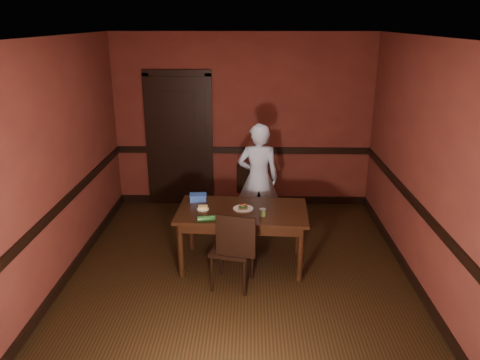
{
  "coord_description": "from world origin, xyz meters",
  "views": [
    {
      "loc": [
        0.13,
        -4.91,
        2.87
      ],
      "look_at": [
        0.0,
        0.35,
        1.05
      ],
      "focal_mm": 35.0,
      "sensor_mm": 36.0,
      "label": 1
    }
  ],
  "objects_px": {
    "dining_table": "(242,237)",
    "chair_near": "(232,248)",
    "sauce_jar": "(263,212)",
    "food_tub": "(198,197)",
    "person": "(258,178)",
    "sandwich_plate": "(243,208)",
    "chair_far": "(255,199)",
    "cheese_saucer": "(203,208)"
  },
  "relations": [
    {
      "from": "cheese_saucer",
      "to": "dining_table",
      "type": "bearing_deg",
      "value": 0.23
    },
    {
      "from": "chair_near",
      "to": "cheese_saucer",
      "type": "relative_size",
      "value": 6.38
    },
    {
      "from": "chair_near",
      "to": "person",
      "type": "relative_size",
      "value": 0.59
    },
    {
      "from": "food_tub",
      "to": "cheese_saucer",
      "type": "bearing_deg",
      "value": -78.16
    },
    {
      "from": "chair_far",
      "to": "food_tub",
      "type": "xyz_separation_m",
      "value": [
        -0.72,
        -0.78,
        0.32
      ]
    },
    {
      "from": "chair_far",
      "to": "sandwich_plate",
      "type": "distance_m",
      "value": 1.1
    },
    {
      "from": "sauce_jar",
      "to": "cheese_saucer",
      "type": "distance_m",
      "value": 0.73
    },
    {
      "from": "chair_far",
      "to": "cheese_saucer",
      "type": "bearing_deg",
      "value": -99.17
    },
    {
      "from": "sandwich_plate",
      "to": "chair_near",
      "type": "bearing_deg",
      "value": -102.84
    },
    {
      "from": "dining_table",
      "to": "sauce_jar",
      "type": "relative_size",
      "value": 17.79
    },
    {
      "from": "sandwich_plate",
      "to": "food_tub",
      "type": "relative_size",
      "value": 1.09
    },
    {
      "from": "chair_near",
      "to": "person",
      "type": "bearing_deg",
      "value": -88.43
    },
    {
      "from": "sandwich_plate",
      "to": "food_tub",
      "type": "distance_m",
      "value": 0.63
    },
    {
      "from": "sauce_jar",
      "to": "food_tub",
      "type": "bearing_deg",
      "value": 150.39
    },
    {
      "from": "person",
      "to": "sandwich_plate",
      "type": "bearing_deg",
      "value": 76.87
    },
    {
      "from": "cheese_saucer",
      "to": "food_tub",
      "type": "distance_m",
      "value": 0.29
    },
    {
      "from": "sandwich_plate",
      "to": "food_tub",
      "type": "bearing_deg",
      "value": 154.95
    },
    {
      "from": "chair_far",
      "to": "sandwich_plate",
      "type": "bearing_deg",
      "value": -76.62
    },
    {
      "from": "dining_table",
      "to": "sauce_jar",
      "type": "bearing_deg",
      "value": -33.9
    },
    {
      "from": "cheese_saucer",
      "to": "food_tub",
      "type": "bearing_deg",
      "value": 107.51
    },
    {
      "from": "sauce_jar",
      "to": "cheese_saucer",
      "type": "xyz_separation_m",
      "value": [
        -0.71,
        0.18,
        -0.03
      ]
    },
    {
      "from": "sandwich_plate",
      "to": "sauce_jar",
      "type": "bearing_deg",
      "value": -39.34
    },
    {
      "from": "sauce_jar",
      "to": "chair_far",
      "type": "bearing_deg",
      "value": 93.5
    },
    {
      "from": "chair_near",
      "to": "sauce_jar",
      "type": "distance_m",
      "value": 0.55
    },
    {
      "from": "dining_table",
      "to": "chair_near",
      "type": "height_order",
      "value": "chair_near"
    },
    {
      "from": "dining_table",
      "to": "chair_near",
      "type": "xyz_separation_m",
      "value": [
        -0.1,
        -0.48,
        0.1
      ]
    },
    {
      "from": "person",
      "to": "food_tub",
      "type": "bearing_deg",
      "value": 41.41
    },
    {
      "from": "chair_far",
      "to": "chair_near",
      "type": "relative_size",
      "value": 0.97
    },
    {
      "from": "sauce_jar",
      "to": "cheese_saucer",
      "type": "relative_size",
      "value": 0.6
    },
    {
      "from": "cheese_saucer",
      "to": "food_tub",
      "type": "height_order",
      "value": "food_tub"
    },
    {
      "from": "chair_far",
      "to": "sandwich_plate",
      "type": "xyz_separation_m",
      "value": [
        -0.15,
        -1.05,
        0.29
      ]
    },
    {
      "from": "chair_near",
      "to": "dining_table",
      "type": "bearing_deg",
      "value": -88.59
    },
    {
      "from": "chair_far",
      "to": "sauce_jar",
      "type": "relative_size",
      "value": 10.35
    },
    {
      "from": "sauce_jar",
      "to": "food_tub",
      "type": "distance_m",
      "value": 0.91
    },
    {
      "from": "dining_table",
      "to": "sandwich_plate",
      "type": "xyz_separation_m",
      "value": [
        0.01,
        0.01,
        0.38
      ]
    },
    {
      "from": "person",
      "to": "sandwich_plate",
      "type": "height_order",
      "value": "person"
    },
    {
      "from": "food_tub",
      "to": "sandwich_plate",
      "type": "bearing_deg",
      "value": -30.72
    },
    {
      "from": "chair_far",
      "to": "sandwich_plate",
      "type": "relative_size",
      "value": 3.7
    },
    {
      "from": "sandwich_plate",
      "to": "cheese_saucer",
      "type": "distance_m",
      "value": 0.48
    },
    {
      "from": "person",
      "to": "sandwich_plate",
      "type": "distance_m",
      "value": 1.0
    },
    {
      "from": "chair_near",
      "to": "chair_far",
      "type": "bearing_deg",
      "value": -86.53
    },
    {
      "from": "dining_table",
      "to": "sauce_jar",
      "type": "height_order",
      "value": "sauce_jar"
    }
  ]
}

